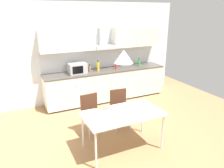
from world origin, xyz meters
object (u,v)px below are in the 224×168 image
object	(u,v)px
dining_table	(123,115)
pendant_lamp	(124,57)
microwave	(77,68)
chair_far_left	(91,110)
bottle_brown	(90,68)
bottle_yellow	(98,66)
bottle_green	(139,62)
bottle_red	(116,65)
chair_far_right	(120,105)

from	to	relation	value
dining_table	pendant_lamp	bearing A→B (deg)	-48.81
microwave	chair_far_left	xyz separation A→B (m)	(-0.21, -1.60, -0.52)
bottle_brown	dining_table	world-z (taller)	bottle_brown
microwave	bottle_yellow	distance (m)	0.60
bottle_green	bottle_red	world-z (taller)	bottle_green
microwave	pendant_lamp	distance (m)	2.50
bottle_red	dining_table	world-z (taller)	bottle_red
bottle_green	bottle_yellow	xyz separation A→B (m)	(-1.36, -0.01, 0.03)
bottle_red	chair_far_left	xyz separation A→B (m)	(-1.38, -1.59, -0.49)
dining_table	bottle_yellow	bearing A→B (deg)	78.70
bottle_green	pendant_lamp	xyz separation A→B (m)	(-1.84, -2.38, 0.77)
bottle_yellow	bottle_red	bearing A→B (deg)	-0.35
chair_far_right	bottle_red	bearing A→B (deg)	66.22
bottle_brown	dining_table	size ratio (longest dim) A/B	0.14
dining_table	bottle_red	bearing A→B (deg)	66.33
chair_far_left	chair_far_right	bearing A→B (deg)	-0.01
bottle_red	chair_far_right	size ratio (longest dim) A/B	0.29
bottle_yellow	chair_far_right	distance (m)	1.68
bottle_green	bottle_brown	bearing A→B (deg)	178.80
dining_table	microwave	bearing A→B (deg)	92.95
bottle_yellow	pendant_lamp	world-z (taller)	pendant_lamp
microwave	bottle_brown	size ratio (longest dim) A/B	2.28
microwave	chair_far_left	size ratio (longest dim) A/B	0.55
microwave	bottle_red	distance (m)	1.16
microwave	dining_table	xyz separation A→B (m)	(0.12, -2.38, -0.35)
bottle_yellow	chair_far_right	xyz separation A→B (m)	(-0.13, -1.59, -0.51)
microwave	chair_far_right	size ratio (longest dim) A/B	0.55
chair_far_left	bottle_red	bearing A→B (deg)	49.06
pendant_lamp	bottle_green	bearing A→B (deg)	52.40
bottle_yellow	bottle_brown	distance (m)	0.25
bottle_green	pendant_lamp	world-z (taller)	pendant_lamp
bottle_green	bottle_red	xyz separation A→B (m)	(-0.80, -0.02, -0.00)
bottle_green	chair_far_right	world-z (taller)	bottle_green
bottle_green	bottle_yellow	bearing A→B (deg)	-179.45
bottle_yellow	bottle_brown	xyz separation A→B (m)	(-0.24, 0.05, -0.04)
pendant_lamp	chair_far_right	bearing A→B (deg)	66.56
bottle_yellow	chair_far_left	world-z (taller)	bottle_yellow
chair_far_left	dining_table	bearing A→B (deg)	-66.68
bottle_green	dining_table	size ratio (longest dim) A/B	0.17
bottle_brown	pendant_lamp	bearing A→B (deg)	-95.52
bottle_brown	pendant_lamp	xyz separation A→B (m)	(-0.23, -2.42, 0.79)
bottle_red	chair_far_left	bearing A→B (deg)	-130.94
bottle_red	pendant_lamp	size ratio (longest dim) A/B	0.79
bottle_brown	bottle_red	world-z (taller)	bottle_red
chair_far_right	bottle_yellow	bearing A→B (deg)	85.15
chair_far_left	pendant_lamp	xyz separation A→B (m)	(0.34, -0.78, 1.26)
chair_far_left	bottle_yellow	bearing A→B (deg)	62.95
bottle_red	chair_far_right	xyz separation A→B (m)	(-0.70, -1.59, -0.49)
bottle_yellow	chair_far_left	bearing A→B (deg)	-117.05
bottle_red	pendant_lamp	xyz separation A→B (m)	(-1.04, -2.37, 0.78)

